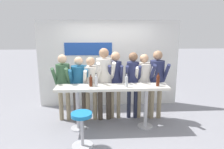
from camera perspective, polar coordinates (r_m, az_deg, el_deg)
The scene contains 16 objects.
ground_plane at distance 4.87m, azimuth 0.05°, elevation -14.88°, with size 40.00×40.00×0.00m, color gray.
back_wall at distance 5.93m, azimuth -0.92°, elevation 3.06°, with size 4.13×0.12×2.52m.
tasting_table at distance 4.54m, azimuth 0.06°, elevation -5.40°, with size 2.53×0.49×1.02m.
bar_stool at distance 4.01m, azimuth -8.61°, elevation -13.89°, with size 0.42×0.42×0.70m.
person_far_left at distance 5.02m, azimuth -13.77°, elevation -1.60°, with size 0.43×0.54×1.68m.
person_left at distance 5.01m, azimuth -9.33°, elevation -2.10°, with size 0.47×0.54×1.62m.
person_center_left at distance 4.93m, azimuth -6.02°, elevation -2.11°, with size 0.46×0.56×1.61m.
person_center at distance 4.90m, azimuth -2.26°, elevation -0.54°, with size 0.51×0.62×1.83m.
person_center_right at distance 4.98m, azimuth 0.98°, elevation -0.78°, with size 0.38×0.52×1.73m.
person_right at distance 5.03m, azimuth 5.95°, elevation -0.90°, with size 0.41×0.54×1.72m.
person_far_right at distance 5.11m, azimuth 8.99°, elevation -1.42°, with size 0.50×0.58×1.67m.
person_rightmost at distance 5.10m, azimuth 12.70°, elevation -0.75°, with size 0.44×0.55×1.76m.
wine_bottle_0 at distance 4.38m, azimuth 4.19°, elevation -1.82°, with size 0.06×0.06×0.32m.
wine_bottle_1 at distance 4.44m, azimuth -4.56°, elevation -1.69°, with size 0.07×0.07×0.30m.
wine_bottle_2 at distance 4.58m, azimuth 13.00°, elevation -1.50°, with size 0.08×0.08×0.31m.
wine_bottle_3 at distance 4.47m, azimuth -6.07°, elevation -1.80°, with size 0.07×0.07×0.27m.
Camera 1 is at (-0.27, -4.31, 2.24)m, focal length 32.00 mm.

